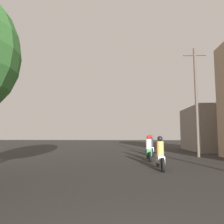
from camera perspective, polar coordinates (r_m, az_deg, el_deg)
The scene contains 5 objects.
motorcycle_silver at distance 10.29m, azimuth 12.45°, elevation -11.16°, with size 0.60×1.97×1.50m.
motorcycle_green at distance 13.61m, azimuth 9.55°, elevation -9.84°, with size 0.60×1.95×1.52m.
motorcycle_white at distance 16.62m, azimuth 10.16°, elevation -9.07°, with size 0.60×2.05×1.54m.
building_right_far at distance 23.41m, azimuth 24.52°, elevation -4.03°, with size 4.33×6.66×4.22m.
utility_pole_far at distance 16.76m, azimuth 21.16°, elevation 3.16°, with size 1.60×0.20×7.84m.
Camera 1 is at (-0.38, -1.80, 1.57)m, focal length 35.00 mm.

